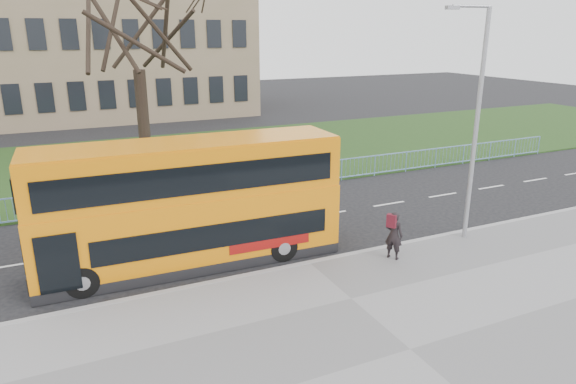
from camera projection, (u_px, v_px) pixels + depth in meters
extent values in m
plane|color=black|center=(289.00, 248.00, 17.90)|extent=(120.00, 120.00, 0.00)
cube|color=slate|center=(410.00, 351.00, 12.04)|extent=(80.00, 10.50, 0.12)
cube|color=gray|center=(309.00, 264.00, 16.54)|extent=(80.00, 0.20, 0.14)
cube|color=#1F3B15|center=(187.00, 159.00, 30.26)|extent=(80.00, 15.40, 0.08)
cube|color=#7D6C4F|center=(65.00, 34.00, 44.08)|extent=(30.00, 15.00, 14.00)
cube|color=orange|center=(192.00, 228.00, 16.43)|extent=(9.56, 2.56, 1.76)
cube|color=orange|center=(190.00, 197.00, 16.12)|extent=(9.56, 2.56, 0.30)
cube|color=orange|center=(188.00, 168.00, 15.83)|extent=(9.51, 2.52, 1.58)
cube|color=black|center=(217.00, 236.00, 15.61)|extent=(7.32, 0.27, 0.77)
cube|color=black|center=(197.00, 180.00, 14.88)|extent=(8.73, 0.32, 0.86)
cylinder|color=black|center=(82.00, 282.00, 14.49)|extent=(0.95, 0.28, 0.94)
cylinder|color=black|center=(283.00, 248.00, 16.78)|extent=(0.95, 0.28, 0.94)
imported|color=black|center=(394.00, 235.00, 16.60)|extent=(0.64, 0.70, 1.61)
cylinder|color=#96989E|center=(476.00, 129.00, 17.38)|extent=(0.16, 0.16, 7.86)
cylinder|color=#96989E|center=(471.00, 6.00, 16.00)|extent=(1.38, 0.25, 0.10)
cube|color=#96989E|center=(452.00, 7.00, 15.80)|extent=(0.46, 0.23, 0.12)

